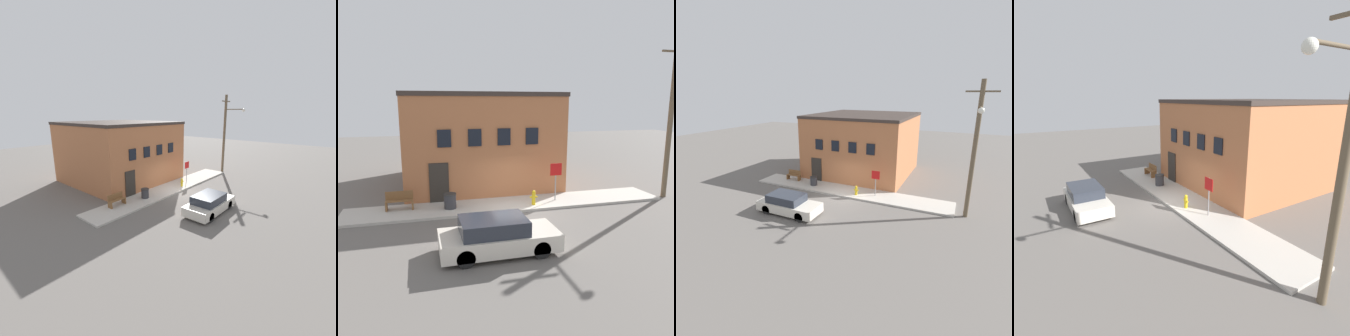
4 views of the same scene
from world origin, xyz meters
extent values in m
plane|color=#66605B|center=(0.00, 0.00, 0.00)|extent=(80.00, 80.00, 0.00)
cube|color=#BCB7AD|center=(0.00, 1.20, 0.07)|extent=(16.40, 2.40, 0.13)
cube|color=#B26B42|center=(-0.83, 7.00, 2.79)|extent=(9.00, 9.21, 5.57)
cube|color=#382D28|center=(-0.83, 7.00, 5.69)|extent=(9.10, 9.31, 0.24)
cube|color=black|center=(-3.20, 2.37, 3.46)|extent=(0.70, 0.08, 0.90)
cube|color=black|center=(-1.62, 2.37, 3.46)|extent=(0.70, 0.08, 0.90)
cube|color=black|center=(-0.05, 2.37, 3.46)|extent=(0.70, 0.08, 0.90)
cube|color=black|center=(1.53, 2.37, 3.46)|extent=(0.70, 0.08, 0.90)
cube|color=#2D2823|center=(-3.53, 2.37, 1.10)|extent=(1.00, 0.08, 2.20)
cylinder|color=gold|center=(1.06, 0.64, 0.44)|extent=(0.19, 0.19, 0.62)
sphere|color=gold|center=(1.06, 0.64, 0.80)|extent=(0.17, 0.17, 0.17)
cylinder|color=gold|center=(0.91, 0.64, 0.53)|extent=(0.10, 0.09, 0.09)
cylinder|color=gold|center=(1.21, 0.64, 0.53)|extent=(0.10, 0.09, 0.09)
cylinder|color=gray|center=(2.44, 1.12, 1.13)|extent=(0.06, 0.06, 2.00)
cube|color=red|center=(2.44, 1.10, 1.80)|extent=(0.64, 0.02, 0.64)
cube|color=brown|center=(-6.12, 1.58, 0.35)|extent=(0.08, 0.44, 0.44)
cube|color=brown|center=(-4.89, 1.58, 0.35)|extent=(0.08, 0.44, 0.44)
cube|color=brown|center=(-5.51, 1.58, 0.59)|extent=(1.30, 0.44, 0.04)
cube|color=brown|center=(-5.51, 1.78, 0.81)|extent=(1.30, 0.04, 0.40)
cylinder|color=#333338|center=(-3.11, 1.16, 0.48)|extent=(0.59, 0.59, 0.69)
cylinder|color=#2D2D2D|center=(-3.11, 1.16, 0.85)|extent=(0.62, 0.62, 0.06)
cylinder|color=brown|center=(8.84, 0.54, 4.28)|extent=(0.28, 0.28, 8.56)
cylinder|color=brown|center=(8.84, -0.47, 7.02)|extent=(0.10, 2.03, 0.10)
sphere|color=silver|center=(8.84, -1.49, 6.92)|extent=(0.32, 0.32, 0.32)
cube|color=brown|center=(8.84, 0.54, 7.87)|extent=(1.80, 0.10, 0.10)
cylinder|color=black|center=(-0.57, -3.12, 0.31)|extent=(0.63, 0.20, 0.63)
cylinder|color=black|center=(-0.57, -4.70, 0.31)|extent=(0.63, 0.20, 0.63)
cylinder|color=black|center=(-3.17, -3.12, 0.31)|extent=(0.63, 0.20, 0.63)
cylinder|color=black|center=(-3.17, -4.70, 0.31)|extent=(0.63, 0.20, 0.63)
cube|color=beige|center=(-1.87, -3.91, 0.48)|extent=(4.21, 1.79, 0.61)
cube|color=#282D38|center=(-2.08, -3.91, 1.05)|extent=(2.31, 1.57, 0.53)
camera|label=1|loc=(-14.71, -10.90, 6.62)|focal=24.00mm
camera|label=2|loc=(-4.45, -14.47, 5.27)|focal=35.00mm
camera|label=3|loc=(8.34, -16.91, 7.84)|focal=28.00mm
camera|label=4|loc=(12.22, -6.45, 5.96)|focal=28.00mm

